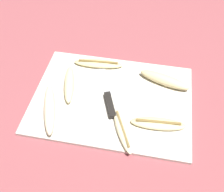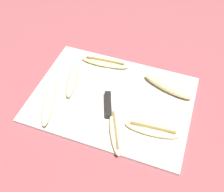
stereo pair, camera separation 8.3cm
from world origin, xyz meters
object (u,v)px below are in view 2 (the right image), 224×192
Objects in this scene: banana_cream_curved at (116,131)px; banana_spotted_left at (105,62)px; banana_soft_right at (73,79)px; banana_ripe_center at (168,86)px; banana_mellow_near at (153,130)px; banana_bright_far at (49,100)px; knife at (109,99)px.

banana_spotted_left is (-0.13, 0.26, -0.00)m from banana_cream_curved.
banana_ripe_center is (0.31, 0.07, 0.00)m from banana_soft_right.
banana_soft_right reaches higher than banana_mellow_near.
banana_soft_right is 0.98× the size of banana_mellow_near.
banana_soft_right is 0.11m from banana_bright_far.
banana_mellow_near is at bearing 22.70° from banana_cream_curved.
banana_spotted_left is (0.10, 0.23, -0.01)m from banana_bright_far.
banana_ripe_center is at bearing -10.31° from banana_spotted_left.
banana_soft_right is (-0.14, 0.03, 0.01)m from knife.
banana_ripe_center is at bearing 28.70° from banana_bright_far.
banana_cream_curved is at bearing -157.30° from banana_mellow_near.
banana_ripe_center is 1.13× the size of banana_cream_curved.
banana_soft_right is at bearing -121.45° from banana_spotted_left.
banana_spotted_left is at bearing 65.97° from banana_bright_far.
banana_mellow_near is (0.33, 0.01, -0.01)m from banana_bright_far.
banana_cream_curved is at bearing -82.95° from knife.
knife is at bearing -147.11° from banana_ripe_center.
banana_spotted_left is (-0.23, 0.22, -0.00)m from banana_mellow_near.
banana_cream_curved is at bearing -34.83° from banana_soft_right.
banana_ripe_center reaches higher than knife.
banana_spotted_left is at bearing 169.69° from banana_ripe_center.
banana_bright_far reaches higher than banana_ripe_center.
banana_mellow_near is at bearing -43.42° from banana_spotted_left.
banana_ripe_center reaches higher than banana_spotted_left.
banana_bright_far is at bearing -178.01° from banana_mellow_near.
knife is 1.48× the size of banana_cream_curved.
banana_cream_curved and banana_spotted_left have the same top height.
knife is 1.31× the size of banana_ripe_center.
banana_mellow_near is (-0.01, -0.17, -0.01)m from banana_ripe_center.
banana_bright_far is at bearing 172.53° from banana_cream_curved.
banana_ripe_center is at bearing 63.55° from banana_cream_curved.
banana_bright_far reaches higher than banana_mellow_near.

